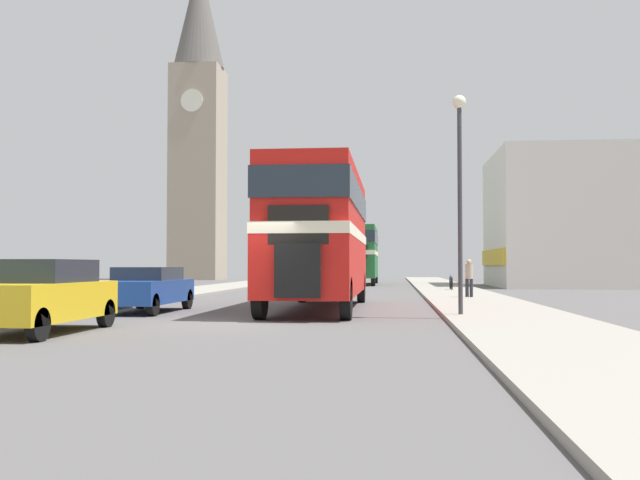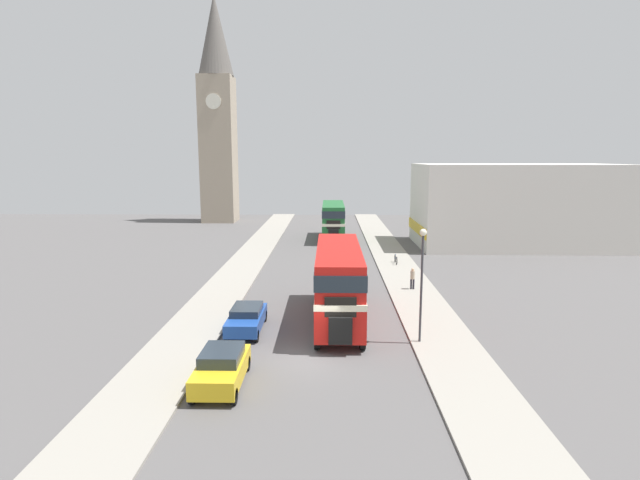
# 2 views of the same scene
# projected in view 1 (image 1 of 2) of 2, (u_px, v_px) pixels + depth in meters

# --- Properties ---
(ground_plane) EXTENTS (120.00, 120.00, 0.00)m
(ground_plane) POSITION_uv_depth(u_px,v_px,m) (242.00, 324.00, 17.33)
(ground_plane) COLOR #565454
(sidewalk_right) EXTENTS (3.50, 120.00, 0.12)m
(sidewalk_right) POSITION_uv_depth(u_px,v_px,m) (525.00, 323.00, 16.64)
(sidewalk_right) COLOR gray
(sidewalk_right) RESTS_ON ground_plane
(double_decker_bus) EXTENTS (2.57, 10.87, 4.36)m
(double_decker_bus) POSITION_uv_depth(u_px,v_px,m) (320.00, 229.00, 22.97)
(double_decker_bus) COLOR red
(double_decker_bus) RESTS_ON ground_plane
(bus_distant) EXTENTS (2.50, 10.00, 4.17)m
(bus_distant) POSITION_uv_depth(u_px,v_px,m) (360.00, 250.00, 52.32)
(bus_distant) COLOR #1E602D
(bus_distant) RESTS_ON ground_plane
(car_parked_near) EXTENTS (1.83, 4.05, 1.54)m
(car_parked_near) POSITION_uv_depth(u_px,v_px,m) (39.00, 295.00, 14.92)
(car_parked_near) COLOR gold
(car_parked_near) RESTS_ON ground_plane
(car_parked_mid) EXTENTS (1.76, 4.23, 1.36)m
(car_parked_mid) POSITION_uv_depth(u_px,v_px,m) (147.00, 288.00, 21.60)
(car_parked_mid) COLOR #1E479E
(car_parked_mid) RESTS_ON ground_plane
(pedestrian_walking) EXTENTS (0.31, 0.31, 1.54)m
(pedestrian_walking) POSITION_uv_depth(u_px,v_px,m) (469.00, 276.00, 29.05)
(pedestrian_walking) COLOR #282833
(pedestrian_walking) RESTS_ON sidewalk_right
(bicycle_on_pavement) EXTENTS (0.05, 1.76, 0.78)m
(bicycle_on_pavement) POSITION_uv_depth(u_px,v_px,m) (451.00, 283.00, 37.79)
(bicycle_on_pavement) COLOR black
(bicycle_on_pavement) RESTS_ON sidewalk_right
(street_lamp) EXTENTS (0.36, 0.36, 5.86)m
(street_lamp) POSITION_uv_depth(u_px,v_px,m) (460.00, 170.00, 19.01)
(street_lamp) COLOR #38383D
(street_lamp) RESTS_ON sidewalk_right
(church_tower) EXTENTS (5.00, 5.00, 32.06)m
(church_tower) POSITION_uv_depth(u_px,v_px,m) (198.00, 114.00, 70.50)
(church_tower) COLOR tan
(church_tower) RESTS_ON ground_plane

